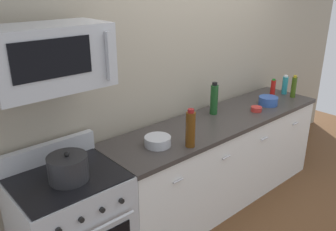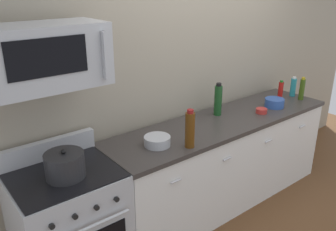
# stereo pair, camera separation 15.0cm
# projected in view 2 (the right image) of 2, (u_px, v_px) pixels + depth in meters

# --- Properties ---
(ground_plane) EXTENTS (6.76, 6.76, 0.00)m
(ground_plane) POSITION_uv_depth(u_px,v_px,m) (220.00, 199.00, 3.77)
(ground_plane) COLOR brown
(back_wall) EXTENTS (5.63, 0.10, 2.70)m
(back_wall) POSITION_uv_depth(u_px,v_px,m) (197.00, 69.00, 3.58)
(back_wall) COLOR #9E937F
(back_wall) RESTS_ON ground_plane
(counter_unit) EXTENTS (2.54, 0.66, 0.92)m
(counter_unit) POSITION_uv_depth(u_px,v_px,m) (222.00, 161.00, 3.60)
(counter_unit) COLOR white
(counter_unit) RESTS_ON ground_plane
(range_oven) EXTENTS (0.76, 0.69, 1.07)m
(range_oven) POSITION_uv_depth(u_px,v_px,m) (70.00, 226.00, 2.65)
(range_oven) COLOR #B7BABF
(range_oven) RESTS_ON ground_plane
(microwave) EXTENTS (0.74, 0.44, 0.40)m
(microwave) POSITION_uv_depth(u_px,v_px,m) (46.00, 56.00, 2.22)
(microwave) COLOR #B7BABF
(bottle_dish_soap) EXTENTS (0.06, 0.06, 0.23)m
(bottle_dish_soap) POSITION_uv_depth(u_px,v_px,m) (293.00, 87.00, 4.09)
(bottle_dish_soap) COLOR teal
(bottle_dish_soap) RESTS_ON countertop_slab
(bottle_wine_amber) EXTENTS (0.08, 0.08, 0.32)m
(bottle_wine_amber) POSITION_uv_depth(u_px,v_px,m) (190.00, 129.00, 2.83)
(bottle_wine_amber) COLOR #59330F
(bottle_wine_amber) RESTS_ON countertop_slab
(bottle_wine_green) EXTENTS (0.08, 0.08, 0.33)m
(bottle_wine_green) POSITION_uv_depth(u_px,v_px,m) (218.00, 100.00, 3.50)
(bottle_wine_green) COLOR #19471E
(bottle_wine_green) RESTS_ON countertop_slab
(bottle_hot_sauce_red) EXTENTS (0.06, 0.06, 0.20)m
(bottle_hot_sauce_red) POSITION_uv_depth(u_px,v_px,m) (281.00, 90.00, 4.03)
(bottle_hot_sauce_red) COLOR #B21914
(bottle_hot_sauce_red) RESTS_ON countertop_slab
(bottle_olive_oil) EXTENTS (0.06, 0.06, 0.26)m
(bottle_olive_oil) POSITION_uv_depth(u_px,v_px,m) (302.00, 89.00, 3.96)
(bottle_olive_oil) COLOR #385114
(bottle_olive_oil) RESTS_ON countertop_slab
(bowl_red_small) EXTENTS (0.11, 0.11, 0.05)m
(bowl_red_small) POSITION_uv_depth(u_px,v_px,m) (261.00, 111.00, 3.59)
(bowl_red_small) COLOR #B72D28
(bowl_red_small) RESTS_ON countertop_slab
(bowl_blue_mixing) EXTENTS (0.20, 0.20, 0.09)m
(bowl_blue_mixing) POSITION_uv_depth(u_px,v_px,m) (274.00, 103.00, 3.76)
(bowl_blue_mixing) COLOR #2D519E
(bowl_blue_mixing) RESTS_ON countertop_slab
(bowl_steel_prep) EXTENTS (0.22, 0.22, 0.08)m
(bowl_steel_prep) POSITION_uv_depth(u_px,v_px,m) (157.00, 141.00, 2.89)
(bowl_steel_prep) COLOR #B2B5BA
(bowl_steel_prep) RESTS_ON countertop_slab
(stockpot) EXTENTS (0.27, 0.27, 0.21)m
(stockpot) POSITION_uv_depth(u_px,v_px,m) (65.00, 165.00, 2.41)
(stockpot) COLOR #262628
(stockpot) RESTS_ON range_oven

